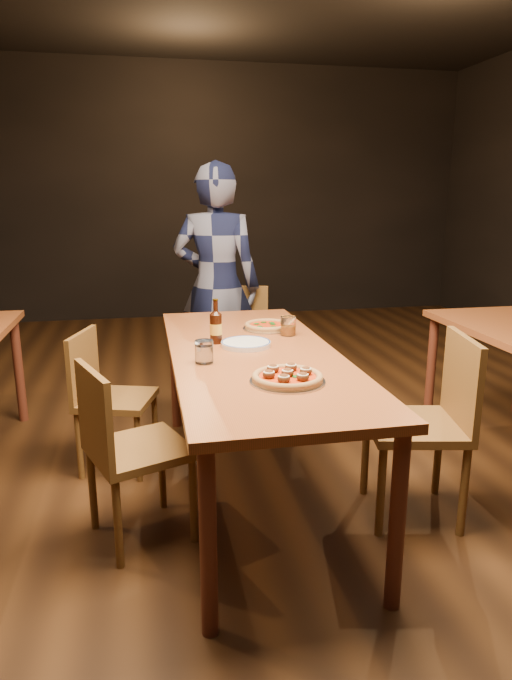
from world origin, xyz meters
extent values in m
plane|color=black|center=(0.00, 0.00, 0.00)|extent=(9.00, 9.00, 0.00)
plane|color=black|center=(0.00, 4.50, 1.50)|extent=(7.00, 0.00, 7.00)
cube|color=brown|center=(0.00, 0.00, 0.73)|extent=(0.80, 2.00, 0.04)
cylinder|color=#5C281A|center=(-0.34, -0.94, 0.35)|extent=(0.06, 0.06, 0.71)
cylinder|color=#5C281A|center=(-0.34, 0.94, 0.35)|extent=(0.06, 0.06, 0.71)
cylinder|color=#5C281A|center=(0.34, -0.94, 0.35)|extent=(0.06, 0.06, 0.71)
cylinder|color=#5C281A|center=(0.34, 0.94, 0.35)|extent=(0.06, 0.06, 0.71)
cylinder|color=#5C281A|center=(-1.36, 1.24, 0.35)|extent=(0.06, 0.06, 0.71)
cylinder|color=#5C281A|center=(1.36, 0.74, 0.35)|extent=(0.06, 0.06, 0.71)
cylinder|color=#B7B7BF|center=(0.05, -0.48, 0.75)|extent=(0.31, 0.31, 0.01)
cylinder|color=#B07D49|center=(0.05, -0.48, 0.76)|extent=(0.29, 0.29, 0.02)
torus|color=#B07D49|center=(0.05, -0.48, 0.77)|extent=(0.29, 0.29, 0.03)
cylinder|color=#A52A09|center=(0.05, -0.48, 0.77)|extent=(0.23, 0.23, 0.00)
cylinder|color=#B7B7BF|center=(0.17, 0.46, 0.75)|extent=(0.28, 0.28, 0.01)
cylinder|color=#B07D49|center=(0.17, 0.46, 0.76)|extent=(0.26, 0.26, 0.02)
torus|color=#B07D49|center=(0.17, 0.46, 0.77)|extent=(0.26, 0.26, 0.03)
cylinder|color=#A52A09|center=(0.17, 0.46, 0.77)|extent=(0.20, 0.20, 0.00)
cylinder|color=white|center=(-0.02, 0.10, 0.76)|extent=(0.25, 0.25, 0.02)
cylinder|color=black|center=(-0.16, 0.19, 0.83)|extent=(0.06, 0.06, 0.15)
cylinder|color=black|center=(-0.16, 0.19, 0.94)|extent=(0.02, 0.02, 0.08)
cylinder|color=gold|center=(-0.16, 0.19, 0.83)|extent=(0.06, 0.06, 0.06)
cylinder|color=white|center=(-0.26, -0.15, 0.80)|extent=(0.08, 0.08, 0.10)
cylinder|color=#AB5813|center=(0.24, 0.29, 0.80)|extent=(0.08, 0.08, 0.10)
imported|color=black|center=(-0.01, 1.37, 0.86)|extent=(0.72, 0.59, 1.71)
camera|label=1|loc=(-0.51, -2.61, 1.49)|focal=30.00mm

